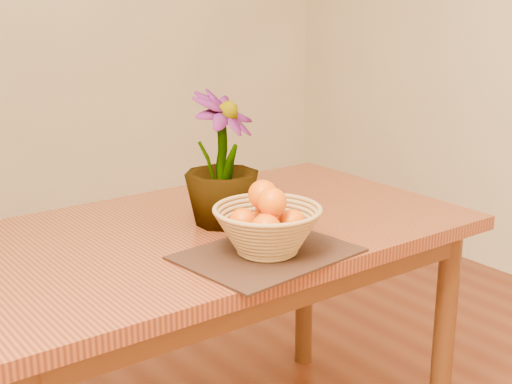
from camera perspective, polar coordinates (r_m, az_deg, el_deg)
table at (r=1.95m, az=-3.76°, el=-5.25°), size 1.40×0.80×0.75m
placemat at (r=1.71m, az=0.90°, el=-4.97°), size 0.43×0.34×0.01m
wicker_basket at (r=1.69m, az=0.91°, el=-3.22°), size 0.26×0.26×0.11m
orange_pile at (r=1.68m, az=0.91°, el=-1.80°), size 0.15×0.16×0.13m
potted_plant at (r=1.89m, az=-2.76°, el=2.61°), size 0.27×0.27×0.36m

